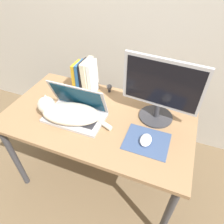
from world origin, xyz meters
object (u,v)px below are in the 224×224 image
object	(u,v)px
cat	(67,112)
computer_mouse	(146,140)
laptop	(76,111)
external_monitor	(161,90)
webcam	(109,87)
book_row	(85,77)

from	to	relation	value
cat	computer_mouse	bearing A→B (deg)	-0.96
laptop	cat	world-z (taller)	laptop
external_monitor	laptop	bearing A→B (deg)	-159.42
laptop	webcam	distance (m)	0.36
laptop	external_monitor	world-z (taller)	external_monitor
webcam	cat	bearing A→B (deg)	-109.80
laptop	external_monitor	distance (m)	0.56
cat	webcam	bearing A→B (deg)	70.20
laptop	cat	xyz separation A→B (m)	(-0.04, -0.04, 0.01)
external_monitor	computer_mouse	distance (m)	0.31
laptop	cat	distance (m)	0.06
laptop	computer_mouse	world-z (taller)	laptop
computer_mouse	external_monitor	bearing A→B (deg)	87.77
computer_mouse	laptop	bearing A→B (deg)	174.21
computer_mouse	webcam	xyz separation A→B (m)	(-0.39, 0.39, 0.02)
book_row	computer_mouse	bearing A→B (deg)	-31.63
external_monitor	computer_mouse	xyz separation A→B (m)	(-0.01, -0.23, -0.20)
external_monitor	book_row	bearing A→B (deg)	169.13
external_monitor	computer_mouse	world-z (taller)	external_monitor
laptop	webcam	bearing A→B (deg)	73.65
laptop	external_monitor	size ratio (longest dim) A/B	0.81
laptop	book_row	distance (m)	0.31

